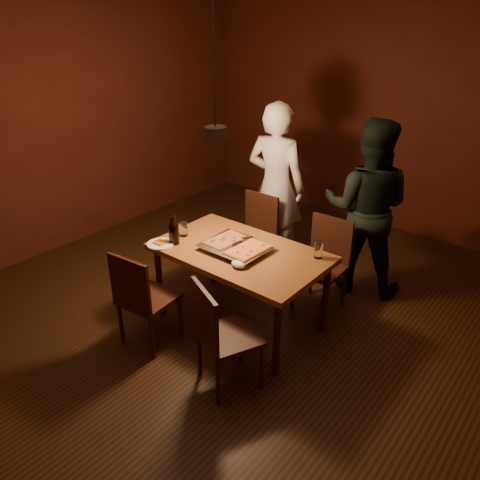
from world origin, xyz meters
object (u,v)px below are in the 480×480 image
Objects in this scene: chair_far_right at (325,256)px; plate_slice at (160,244)px; pizza_tray at (236,248)px; beer_bottle_a at (172,231)px; dining_table at (240,258)px; beer_bottle_b at (175,230)px; pendant_lamp at (215,132)px; chair_near_left at (141,292)px; diner_white at (276,187)px; chair_near_right at (219,328)px; chair_far_left at (256,228)px; diner_dark at (366,208)px.

plate_slice is at bearing 44.77° from chair_far_right.
pizza_tray is 2.26× the size of beer_bottle_a.
chair_far_right reaches higher than dining_table.
beer_bottle_a reaches higher than pizza_tray.
beer_bottle_b is at bearing 44.67° from chair_far_right.
pendant_lamp reaches higher than chair_far_right.
chair_far_right is at bearing 45.99° from beer_bottle_a.
pendant_lamp is (-0.18, -0.04, 0.99)m from pizza_tray.
beer_bottle_b is (-0.11, 0.51, 0.35)m from chair_near_left.
dining_table is at bearing 102.82° from diner_white.
chair_near_right is at bearing -19.87° from plate_slice.
beer_bottle_a is (-0.52, -0.26, 0.10)m from pizza_tray.
chair_far_left is 1.79m from chair_near_right.
diner_white is at bearing -11.30° from diner_dark.
diner_dark reaches higher than beer_bottle_b.
plate_slice is at bearing 37.09° from diner_dark.
beer_bottle_b reaches higher than chair_near_right.
chair_near_right is 2.28× the size of beer_bottle_a.
chair_near_right is (0.82, 0.05, 0.00)m from chair_near_left.
pendant_lamp is at bearing 49.33° from chair_far_right.
beer_bottle_b is at bearing -155.78° from pizza_tray.
diner_dark is (1.10, 1.56, 0.01)m from beer_bottle_a.
pendant_lamp is at bearing -171.00° from pizza_tray.
diner_dark is at bearing 60.56° from pendant_lamp.
chair_near_left reaches higher than dining_table.
chair_far_left is (-0.46, 0.83, -0.14)m from dining_table.
beer_bottle_a reaches higher than chair_near_right.
diner_dark is at bearing 59.06° from chair_near_left.
chair_near_left is at bearing -64.55° from plate_slice.
chair_near_right is at bearing -48.10° from pendant_lamp.
diner_white reaches higher than diner_dark.
pendant_lamp is (0.35, 0.22, 0.89)m from beer_bottle_a.
diner_dark is at bearing 109.96° from chair_near_right.
chair_near_right is (0.87, -1.57, 0.00)m from chair_far_left.
plate_slice is at bearing 75.60° from diner_white.
chair_near_right is (0.41, -0.74, -0.14)m from dining_table.
diner_dark is (1.16, 1.65, 0.12)m from plate_slice.
diner_white is (-0.87, 1.91, 0.37)m from chair_near_right.
chair_far_right is 2.03× the size of plate_slice.
chair_far_right is at bearing 51.32° from pendant_lamp.
pizza_tray is 0.59m from beer_bottle_a.
chair_near_left is 1.99m from diner_white.
chair_far_left is 1.61m from chair_near_left.
beer_bottle_b is (-0.93, 0.47, 0.35)m from chair_near_right.
chair_near_left is 0.62m from beer_bottle_a.
diner_white reaches higher than chair_near_right.
dining_table is 1.36× the size of pendant_lamp.
chair_near_right is 0.31× the size of diner_dark.
dining_table is at bearing 142.80° from chair_near_right.
pizza_tray is 0.30× the size of diner_white.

